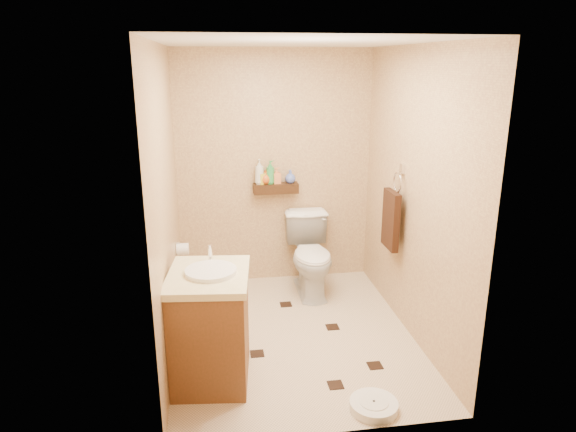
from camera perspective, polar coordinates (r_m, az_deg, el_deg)
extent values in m
plane|color=beige|center=(4.56, 0.65, -13.01)|extent=(2.50, 2.50, 0.00)
cube|color=tan|center=(5.30, -1.49, 5.19)|extent=(2.00, 0.04, 2.40)
cube|color=tan|center=(2.93, 4.68, -4.59)|extent=(2.00, 0.04, 2.40)
cube|color=tan|center=(4.06, -13.37, 1.12)|extent=(0.04, 2.50, 2.40)
cube|color=tan|center=(4.37, 13.78, 2.18)|extent=(0.04, 2.50, 2.40)
cube|color=silver|center=(3.96, 0.77, 18.75)|extent=(2.00, 2.50, 0.02)
cube|color=#36230E|center=(5.26, -1.37, 3.10)|extent=(0.46, 0.14, 0.10)
cube|color=black|center=(4.29, -3.45, -15.02)|extent=(0.11, 0.11, 0.01)
cube|color=black|center=(4.68, 4.95, -12.19)|extent=(0.11, 0.11, 0.01)
cube|color=black|center=(3.95, 5.29, -18.19)|extent=(0.11, 0.11, 0.01)
cube|color=black|center=(4.97, -5.99, -10.38)|extent=(0.11, 0.11, 0.01)
cube|color=black|center=(4.20, 9.63, -16.06)|extent=(0.11, 0.11, 0.01)
cube|color=black|center=(5.05, -0.25, -9.79)|extent=(0.11, 0.11, 0.01)
imported|color=white|center=(5.18, 2.59, -4.41)|extent=(0.45, 0.78, 0.79)
cube|color=brown|center=(3.87, -8.58, -12.37)|extent=(0.59, 0.70, 0.79)
cube|color=beige|center=(3.68, -8.87, -6.67)|extent=(0.64, 0.74, 0.05)
cylinder|color=white|center=(3.67, -8.57, -6.22)|extent=(0.36, 0.36, 0.05)
cylinder|color=silver|center=(3.85, -8.64, -4.04)|extent=(0.03, 0.03, 0.12)
cylinder|color=white|center=(3.75, 9.50, -20.07)|extent=(0.36, 0.36, 0.06)
cylinder|color=white|center=(3.73, 9.53, -19.67)|extent=(0.20, 0.20, 0.01)
cylinder|color=#1A6B66|center=(5.20, -9.87, -8.64)|extent=(0.10, 0.10, 0.11)
cylinder|color=white|center=(5.12, -9.97, -6.67)|extent=(0.02, 0.02, 0.30)
sphere|color=white|center=(5.07, -10.05, -5.21)|extent=(0.07, 0.07, 0.07)
cube|color=silver|center=(4.55, 12.59, 5.16)|extent=(0.03, 0.06, 0.08)
torus|color=silver|center=(4.56, 12.08, 3.68)|extent=(0.02, 0.19, 0.19)
cube|color=black|center=(4.63, 11.36, -0.43)|extent=(0.06, 0.30, 0.52)
cylinder|color=white|center=(4.85, -11.63, -3.62)|extent=(0.11, 0.11, 0.11)
cylinder|color=silver|center=(4.84, -12.14, -2.98)|extent=(0.04, 0.02, 0.02)
imported|color=silver|center=(5.20, -3.20, 4.92)|extent=(0.10, 0.10, 0.25)
imported|color=gold|center=(5.21, -2.98, 4.47)|extent=(0.11, 0.11, 0.17)
imported|color=#C05516|center=(5.22, -2.52, 4.36)|extent=(0.13, 0.13, 0.14)
imported|color=#2F8E46|center=(5.22, -1.98, 4.89)|extent=(0.12, 0.12, 0.24)
imported|color=#DC8049|center=(5.23, -1.28, 4.52)|extent=(0.09, 0.09, 0.17)
imported|color=#4E66C4|center=(5.25, 0.26, 4.42)|extent=(0.15, 0.15, 0.14)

